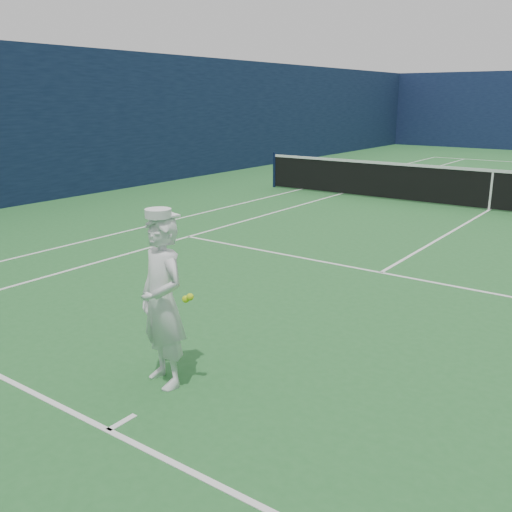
% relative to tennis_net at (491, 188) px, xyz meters
% --- Properties ---
extents(ground, '(80.00, 80.00, 0.00)m').
position_rel_tennis_net_xyz_m(ground, '(0.00, 0.00, -0.55)').
color(ground, '#27682F').
rests_on(ground, ground).
extents(court_markings, '(11.03, 23.83, 0.01)m').
position_rel_tennis_net_xyz_m(court_markings, '(0.00, 0.00, -0.55)').
color(court_markings, white).
rests_on(court_markings, ground).
extents(windscreen_fence, '(20.12, 36.12, 4.00)m').
position_rel_tennis_net_xyz_m(windscreen_fence, '(0.00, 0.00, 1.45)').
color(windscreen_fence, '#101B3C').
rests_on(windscreen_fence, ground).
extents(tennis_net, '(12.88, 0.09, 1.07)m').
position_rel_tennis_net_xyz_m(tennis_net, '(0.00, 0.00, 0.00)').
color(tennis_net, '#141E4C').
rests_on(tennis_net, ground).
extents(tennis_player, '(0.73, 0.63, 1.72)m').
position_rel_tennis_net_xyz_m(tennis_player, '(-0.21, -10.99, 0.28)').
color(tennis_player, white).
rests_on(tennis_player, ground).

